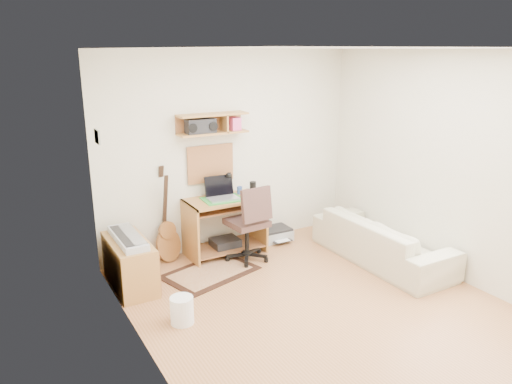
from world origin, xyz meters
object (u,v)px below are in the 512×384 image
desk (225,226)px  sofa (382,233)px  task_chair (247,222)px  printer (275,234)px  cabinet (130,264)px

desk → sofa: sofa is taller
desk → task_chair: 0.38m
desk → task_chair: task_chair is taller
desk → printer: desk is taller
printer → desk: bearing=-173.4°
cabinet → sofa: (2.96, -0.88, 0.10)m
task_chair → printer: (0.67, 0.41, -0.42)m
task_chair → cabinet: bearing=174.5°
desk → task_chair: (0.15, -0.33, 0.13)m
cabinet → sofa: bearing=-16.6°
printer → task_chair: bearing=-147.8°
task_chair → cabinet: 1.51m
printer → sofa: size_ratio=0.23×
cabinet → sofa: size_ratio=0.47×
sofa → task_chair: bearing=59.2°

